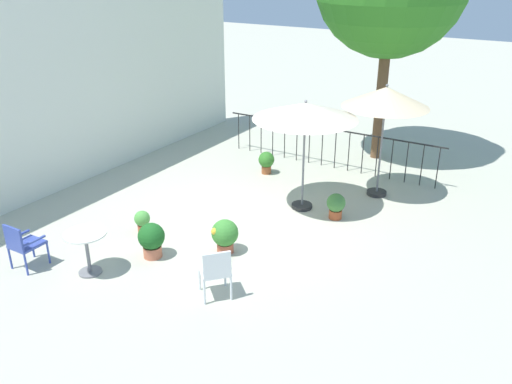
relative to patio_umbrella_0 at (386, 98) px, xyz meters
The scene contains 13 objects.
ground_plane 3.95m from the patio_umbrella_0, 149.29° to the left, with size 60.00×60.00×0.00m, color #B2B19C.
villa_facade 7.01m from the patio_umbrella_0, 113.71° to the left, with size 11.89×0.30×5.14m, color silver.
terrace_railing 2.49m from the patio_umbrella_0, 58.21° to the left, with size 0.03×5.78×1.01m.
patio_umbrella_0 is the anchor object (origin of this frame).
patio_umbrella_1 1.88m from the patio_umbrella_0, 143.25° to the left, with size 2.12×2.12×2.34m.
cafe_table_0 6.64m from the patio_umbrella_0, 152.08° to the left, with size 0.71×0.71×0.76m.
patio_chair_0 7.55m from the patio_umbrella_0, 146.57° to the left, with size 0.50×0.45×0.85m.
patio_chair_1 5.48m from the patio_umbrella_0, behind, with size 0.63×0.63×0.87m.
potted_plant_0 3.36m from the patio_umbrella_0, 93.75° to the left, with size 0.39×0.39×0.55m.
potted_plant_1 2.51m from the patio_umbrella_0, 169.07° to the left, with size 0.38×0.38×0.54m.
potted_plant_2 5.59m from the patio_umbrella_0, 141.73° to the left, with size 0.30×0.30×0.45m.
potted_plant_3 5.63m from the patio_umbrella_0, 152.43° to the left, with size 0.48×0.48×0.65m.
potted_plant_4 4.56m from the patio_umbrella_0, 159.64° to the left, with size 0.49×0.49×0.64m.
Camera 1 is at (-8.03, -5.12, 4.91)m, focal length 37.63 mm.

